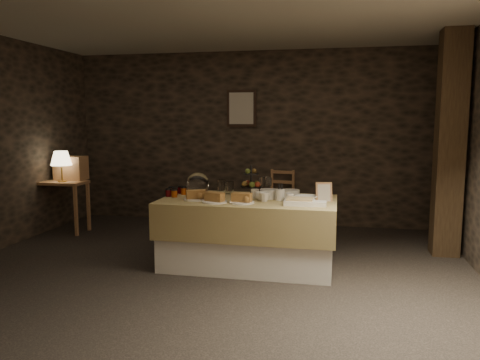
% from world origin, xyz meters
% --- Properties ---
extents(ground_plane, '(5.50, 5.00, 0.01)m').
position_xyz_m(ground_plane, '(0.00, 0.00, 0.00)').
color(ground_plane, black).
rests_on(ground_plane, ground).
extents(room_shell, '(5.52, 5.02, 2.60)m').
position_xyz_m(room_shell, '(0.00, 0.00, 1.56)').
color(room_shell, black).
rests_on(room_shell, ground).
extents(buffet_table, '(1.87, 0.99, 0.74)m').
position_xyz_m(buffet_table, '(0.36, 0.36, 0.43)').
color(buffet_table, silver).
rests_on(buffet_table, ground_plane).
extents(console_table, '(0.68, 0.39, 0.73)m').
position_xyz_m(console_table, '(-2.50, 1.33, 0.60)').
color(console_table, olive).
rests_on(console_table, ground_plane).
extents(table_lamp, '(0.28, 0.28, 0.43)m').
position_xyz_m(table_lamp, '(-2.45, 1.28, 1.05)').
color(table_lamp, gold).
rests_on(table_lamp, console_table).
extents(wine_rack, '(0.42, 0.26, 0.34)m').
position_xyz_m(wine_rack, '(-2.45, 1.51, 0.90)').
color(wine_rack, olive).
rests_on(wine_rack, console_table).
extents(chair, '(0.45, 0.44, 0.65)m').
position_xyz_m(chair, '(0.46, 2.34, 0.37)').
color(chair, olive).
rests_on(chair, ground_plane).
extents(timber_column, '(0.30, 0.30, 2.60)m').
position_xyz_m(timber_column, '(2.55, 1.27, 1.30)').
color(timber_column, black).
rests_on(timber_column, ground_plane).
extents(framed_picture, '(0.45, 0.04, 0.55)m').
position_xyz_m(framed_picture, '(-0.15, 2.47, 1.75)').
color(framed_picture, black).
rests_on(framed_picture, room_shell).
extents(plate_stack_a, '(0.19, 0.19, 0.10)m').
position_xyz_m(plate_stack_a, '(0.57, 0.44, 0.79)').
color(plate_stack_a, white).
rests_on(plate_stack_a, buffet_table).
extents(plate_stack_b, '(0.20, 0.20, 0.08)m').
position_xyz_m(plate_stack_b, '(0.79, 0.56, 0.78)').
color(plate_stack_b, white).
rests_on(plate_stack_b, buffet_table).
extents(cutlery_holder, '(0.10, 0.10, 0.12)m').
position_xyz_m(cutlery_holder, '(0.71, 0.35, 0.80)').
color(cutlery_holder, white).
rests_on(cutlery_holder, buffet_table).
extents(cup_a, '(0.13, 0.13, 0.09)m').
position_xyz_m(cup_a, '(0.50, 0.33, 0.78)').
color(cup_a, white).
rests_on(cup_a, buffet_table).
extents(cup_b, '(0.13, 0.13, 0.10)m').
position_xyz_m(cup_b, '(0.55, 0.25, 0.79)').
color(cup_b, white).
rests_on(cup_b, buffet_table).
extents(mug_c, '(0.09, 0.09, 0.09)m').
position_xyz_m(mug_c, '(0.41, 0.45, 0.79)').
color(mug_c, white).
rests_on(mug_c, buffet_table).
extents(mug_d, '(0.08, 0.08, 0.09)m').
position_xyz_m(mug_d, '(0.81, 0.27, 0.78)').
color(mug_d, white).
rests_on(mug_d, buffet_table).
extents(bowl, '(0.24, 0.24, 0.06)m').
position_xyz_m(bowl, '(0.98, 0.37, 0.77)').
color(bowl, white).
rests_on(bowl, buffet_table).
extents(cake_dome, '(0.26, 0.26, 0.26)m').
position_xyz_m(cake_dome, '(-0.27, 0.57, 0.84)').
color(cake_dome, olive).
rests_on(cake_dome, buffet_table).
extents(fruit_stand, '(0.24, 0.24, 0.34)m').
position_xyz_m(fruit_stand, '(0.34, 0.64, 0.87)').
color(fruit_stand, black).
rests_on(fruit_stand, buffet_table).
extents(bread_platter_left, '(0.26, 0.26, 0.11)m').
position_xyz_m(bread_platter_left, '(-0.18, 0.20, 0.78)').
color(bread_platter_left, white).
rests_on(bread_platter_left, buffet_table).
extents(bread_platter_center, '(0.26, 0.26, 0.11)m').
position_xyz_m(bread_platter_center, '(0.06, 0.09, 0.78)').
color(bread_platter_center, white).
rests_on(bread_platter_center, buffet_table).
extents(bread_platter_right, '(0.26, 0.26, 0.11)m').
position_xyz_m(bread_platter_right, '(0.34, 0.11, 0.78)').
color(bread_platter_right, white).
rests_on(bread_platter_right, buffet_table).
extents(jam_jars, '(0.20, 0.32, 0.07)m').
position_xyz_m(jam_jars, '(-0.49, 0.44, 0.78)').
color(jam_jars, '#4F080D').
rests_on(jam_jars, buffet_table).
extents(tart_dish, '(0.30, 0.22, 0.07)m').
position_xyz_m(tart_dish, '(0.93, 0.13, 0.77)').
color(tart_dish, white).
rests_on(tart_dish, buffet_table).
extents(square_dish, '(0.14, 0.14, 0.04)m').
position_xyz_m(square_dish, '(1.12, 0.11, 0.76)').
color(square_dish, white).
rests_on(square_dish, buffet_table).
extents(menu_frame, '(0.18, 0.11, 0.22)m').
position_xyz_m(menu_frame, '(1.16, 0.39, 0.83)').
color(menu_frame, olive).
rests_on(menu_frame, buffet_table).
extents(storage_jar_a, '(0.10, 0.10, 0.16)m').
position_xyz_m(storage_jar_a, '(-0.02, 0.66, 0.82)').
color(storage_jar_a, white).
rests_on(storage_jar_a, buffet_table).
extents(storage_jar_b, '(0.09, 0.09, 0.14)m').
position_xyz_m(storage_jar_b, '(0.08, 0.67, 0.81)').
color(storage_jar_b, white).
rests_on(storage_jar_b, buffet_table).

